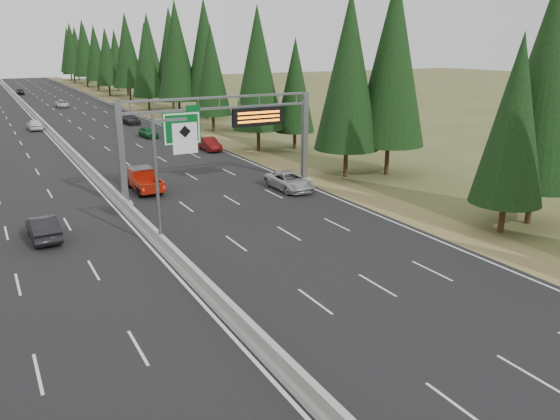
{
  "coord_description": "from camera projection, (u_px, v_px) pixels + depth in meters",
  "views": [
    {
      "loc": [
        -8.67,
        -5.32,
        11.89
      ],
      "look_at": [
        5.4,
        20.0,
        2.99
      ],
      "focal_mm": 35.0,
      "sensor_mm": 36.0,
      "label": 1
    }
  ],
  "objects": [
    {
      "name": "car_ahead_green",
      "position": [
        148.0,
        132.0,
        70.95
      ],
      "size": [
        1.96,
        4.13,
        1.36
      ],
      "primitive_type": "imported",
      "rotation": [
        0.0,
        0.0,
        0.09
      ],
      "color": "#125225",
      "rests_on": "road"
    },
    {
      "name": "car_ahead_dkred",
      "position": [
        209.0,
        144.0,
        62.4
      ],
      "size": [
        1.56,
        4.41,
        1.45
      ],
      "primitive_type": "imported",
      "rotation": [
        0.0,
        0.0,
        -0.01
      ],
      "color": "#600D0E",
      "rests_on": "road"
    },
    {
      "name": "car_ahead_white",
      "position": [
        62.0,
        104.0,
        104.22
      ],
      "size": [
        2.14,
        4.59,
        1.27
      ],
      "primitive_type": "imported",
      "rotation": [
        0.0,
        0.0,
        -0.01
      ],
      "color": "silver",
      "rests_on": "road"
    },
    {
      "name": "shoulder_right",
      "position": [
        165.0,
        120.0,
        87.07
      ],
      "size": [
        3.6,
        260.0,
        0.06
      ],
      "primitive_type": "cube",
      "color": "olive",
      "rests_on": "ground"
    },
    {
      "name": "tree_row_right",
      "position": [
        182.0,
        58.0,
        88.9
      ],
      "size": [
        11.7,
        239.72,
        18.67
      ],
      "color": "black",
      "rests_on": "ground"
    },
    {
      "name": "car_ahead_dkgrey",
      "position": [
        130.0,
        120.0,
        82.6
      ],
      "size": [
        2.31,
        4.92,
        1.39
      ],
      "primitive_type": "imported",
      "rotation": [
        0.0,
        0.0,
        0.08
      ],
      "color": "black",
      "rests_on": "road"
    },
    {
      "name": "hov_sign_pole",
      "position": [
        166.0,
        172.0,
        31.71
      ],
      "size": [
        2.8,
        0.5,
        8.0
      ],
      "color": "slate",
      "rests_on": "road"
    },
    {
      "name": "car_ahead_far",
      "position": [
        20.0,
        92.0,
        129.71
      ],
      "size": [
        1.9,
        4.34,
        1.46
      ],
      "primitive_type": "imported",
      "rotation": [
        0.0,
        0.0,
        -0.04
      ],
      "color": "black",
      "rests_on": "road"
    },
    {
      "name": "road",
      "position": [
        46.0,
        129.0,
        78.79
      ],
      "size": [
        32.0,
        260.0,
        0.08
      ],
      "primitive_type": "cube",
      "color": "black",
      "rests_on": "ground"
    },
    {
      "name": "sign_gantry",
      "position": [
        228.0,
        129.0,
        43.7
      ],
      "size": [
        16.75,
        0.98,
        7.8
      ],
      "color": "slate",
      "rests_on": "road"
    },
    {
      "name": "car_onc_near",
      "position": [
        43.0,
        228.0,
        34.06
      ],
      "size": [
        1.73,
        4.62,
        1.51
      ],
      "primitive_type": "imported",
      "rotation": [
        0.0,
        0.0,
        3.17
      ],
      "color": "black",
      "rests_on": "road"
    },
    {
      "name": "median_barrier",
      "position": [
        46.0,
        126.0,
        78.68
      ],
      "size": [
        0.7,
        260.0,
        0.85
      ],
      "color": "#969691",
      "rests_on": "road"
    },
    {
      "name": "red_pickup",
      "position": [
        143.0,
        178.0,
        45.55
      ],
      "size": [
        1.98,
        5.53,
        1.8
      ],
      "color": "black",
      "rests_on": "road"
    },
    {
      "name": "silver_minivan",
      "position": [
        289.0,
        181.0,
        45.66
      ],
      "size": [
        2.44,
        5.28,
        1.47
      ],
      "primitive_type": "imported",
      "rotation": [
        0.0,
        0.0,
        0.0
      ],
      "color": "#A8A8AD",
      "rests_on": "road"
    },
    {
      "name": "car_onc_white",
      "position": [
        35.0,
        125.0,
        76.94
      ],
      "size": [
        1.91,
        4.56,
        1.54
      ],
      "primitive_type": "imported",
      "rotation": [
        0.0,
        0.0,
        3.16
      ],
      "color": "silver",
      "rests_on": "road"
    }
  ]
}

